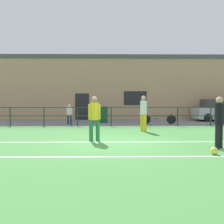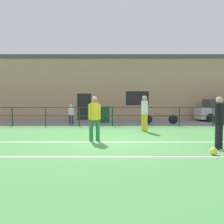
# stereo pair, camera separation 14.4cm
# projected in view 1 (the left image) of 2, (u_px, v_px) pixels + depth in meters

# --- Properties ---
(ground) EXTENTS (60.00, 44.00, 0.04)m
(ground) POSITION_uv_depth(u_px,v_px,m) (113.00, 144.00, 9.14)
(ground) COLOR #478C42
(field_line_touchline) EXTENTS (36.00, 0.11, 0.00)m
(field_line_touchline) POSITION_uv_depth(u_px,v_px,m) (113.00, 142.00, 9.38)
(field_line_touchline) COLOR white
(field_line_touchline) RESTS_ON ground
(field_line_hash) EXTENTS (36.00, 0.11, 0.00)m
(field_line_hash) POSITION_uv_depth(u_px,v_px,m) (115.00, 157.00, 6.93)
(field_line_hash) COLOR white
(field_line_hash) RESTS_ON ground
(pavement_strip) EXTENTS (48.00, 5.00, 0.02)m
(pavement_strip) POSITION_uv_depth(u_px,v_px,m) (111.00, 122.00, 17.63)
(pavement_strip) COLOR slate
(pavement_strip) RESTS_ON ground
(perimeter_fence) EXTENTS (36.07, 0.07, 1.15)m
(perimeter_fence) POSITION_uv_depth(u_px,v_px,m) (111.00, 114.00, 15.10)
(perimeter_fence) COLOR #193823
(perimeter_fence) RESTS_ON ground
(clubhouse_facade) EXTENTS (28.00, 2.56, 5.18)m
(clubhouse_facade) POSITION_uv_depth(u_px,v_px,m) (110.00, 88.00, 21.21)
(clubhouse_facade) COLOR tan
(clubhouse_facade) RESTS_ON ground
(player_goalkeeper) EXTENTS (0.35, 0.36, 1.66)m
(player_goalkeeper) POSITION_uv_depth(u_px,v_px,m) (219.00, 119.00, 8.06)
(player_goalkeeper) COLOR black
(player_goalkeeper) RESTS_ON ground
(player_striker) EXTENTS (0.31, 0.44, 1.78)m
(player_striker) POSITION_uv_depth(u_px,v_px,m) (143.00, 111.00, 12.65)
(player_striker) COLOR gold
(player_striker) RESTS_ON ground
(player_winger) EXTENTS (0.46, 0.30, 1.70)m
(player_winger) POSITION_uv_depth(u_px,v_px,m) (94.00, 116.00, 9.58)
(player_winger) COLOR #237038
(player_winger) RESTS_ON ground
(soccer_ball_match) EXTENTS (0.22, 0.22, 0.22)m
(soccer_ball_match) POSITION_uv_depth(u_px,v_px,m) (214.00, 151.00, 7.20)
(soccer_ball_match) COLOR #E5E04C
(soccer_ball_match) RESTS_ON ground
(spectator_child) EXTENTS (0.34, 0.22, 1.26)m
(spectator_child) POSITION_uv_depth(u_px,v_px,m) (69.00, 113.00, 16.13)
(spectator_child) COLOR #232D4C
(spectator_child) RESTS_ON pavement_strip
(parked_car_red) EXTENTS (4.04, 1.78, 1.61)m
(parked_car_red) POSITION_uv_depth(u_px,v_px,m) (221.00, 111.00, 18.90)
(parked_car_red) COLOR #B7B7BC
(parked_car_red) RESTS_ON pavement_strip
(bicycle_parked_1) EXTENTS (2.27, 0.04, 0.71)m
(bicycle_parked_1) POSITION_uv_depth(u_px,v_px,m) (159.00, 119.00, 16.36)
(bicycle_parked_1) COLOR black
(bicycle_parked_1) RESTS_ON pavement_strip
(trash_bin_0) EXTENTS (0.69, 0.58, 1.09)m
(trash_bin_0) POSITION_uv_depth(u_px,v_px,m) (103.00, 114.00, 17.56)
(trash_bin_0) COLOR #194C28
(trash_bin_0) RESTS_ON pavement_strip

